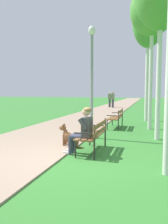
# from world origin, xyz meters

# --- Properties ---
(ground_plane) EXTENTS (120.00, 120.00, 0.00)m
(ground_plane) POSITION_xyz_m (0.00, 0.00, 0.00)
(ground_plane) COLOR #33752D
(paved_path) EXTENTS (3.34, 60.00, 0.04)m
(paved_path) POSITION_xyz_m (-1.88, 24.00, 0.02)
(paved_path) COLOR gray
(paved_path) RESTS_ON ground
(park_bench_near) EXTENTS (0.55, 1.50, 0.85)m
(park_bench_near) POSITION_xyz_m (0.38, 0.81, 0.51)
(park_bench_near) COLOR brown
(park_bench_near) RESTS_ON ground
(park_bench_mid) EXTENTS (0.55, 1.50, 0.85)m
(park_bench_mid) POSITION_xyz_m (0.39, 5.06, 0.51)
(park_bench_mid) COLOR brown
(park_bench_mid) RESTS_ON ground
(person_seated_on_near_bench) EXTENTS (0.74, 0.49, 1.25)m
(person_seated_on_near_bench) POSITION_xyz_m (0.17, 0.46, 0.68)
(person_seated_on_near_bench) COLOR #33384C
(person_seated_on_near_bench) RESTS_ON ground
(dog_brown) EXTENTS (0.83, 0.33, 0.71)m
(dog_brown) POSITION_xyz_m (-0.43, 1.12, 0.26)
(dog_brown) COLOR brown
(dog_brown) RESTS_ON ground
(lamp_post_near) EXTENTS (0.24, 0.24, 3.89)m
(lamp_post_near) POSITION_xyz_m (-0.15, 2.60, 2.02)
(lamp_post_near) COLOR gray
(lamp_post_near) RESTS_ON ground
(birch_tree_third) EXTENTS (1.87, 1.93, 6.18)m
(birch_tree_third) POSITION_xyz_m (1.83, 5.16, 5.05)
(birch_tree_third) COLOR silver
(birch_tree_third) RESTS_ON ground
(birch_tree_fourth) EXTENTS (1.72, 1.55, 6.99)m
(birch_tree_fourth) POSITION_xyz_m (1.64, 8.05, 5.44)
(birch_tree_fourth) COLOR silver
(birch_tree_fourth) RESTS_ON ground
(pedestrian_distant) EXTENTS (0.32, 0.22, 1.65)m
(pedestrian_distant) POSITION_xyz_m (-2.21, 18.23, 0.84)
(pedestrian_distant) COLOR #383842
(pedestrian_distant) RESTS_ON ground
(pedestrian_further_distant) EXTENTS (0.32, 0.22, 1.65)m
(pedestrian_further_distant) POSITION_xyz_m (-1.77, 17.56, 0.84)
(pedestrian_further_distant) COLOR #383842
(pedestrian_further_distant) RESTS_ON ground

